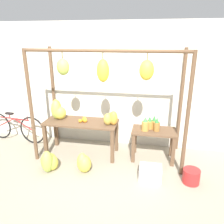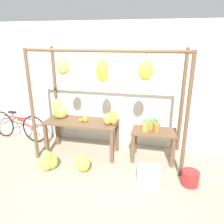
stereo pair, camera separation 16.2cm
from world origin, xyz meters
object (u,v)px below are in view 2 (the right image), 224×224
object	(u,v)px
banana_pile_ground_left	(48,160)
blue_bucket	(190,178)
banana_pile_ground_right	(82,163)
orange_pile	(84,120)
fruit_crate_white	(149,174)
papaya_pile	(111,118)
pineapple_cluster	(151,125)
parked_bicycle	(18,126)
banana_pile_on_table	(58,110)

from	to	relation	value
banana_pile_ground_left	blue_bucket	world-z (taller)	banana_pile_ground_left
banana_pile_ground_right	blue_bucket	bearing A→B (deg)	0.61
orange_pile	banana_pile_ground_left	size ratio (longest dim) A/B	0.49
orange_pile	fruit_crate_white	world-z (taller)	orange_pile
banana_pile_ground_left	papaya_pile	xyz separation A→B (m)	(1.10, 0.67, 0.72)
banana_pile_ground_right	fruit_crate_white	xyz separation A→B (m)	(1.26, -0.01, -0.05)
papaya_pile	pineapple_cluster	bearing A→B (deg)	8.61
banana_pile_ground_left	parked_bicycle	xyz separation A→B (m)	(-1.37, 1.04, 0.18)
banana_pile_on_table	orange_pile	size ratio (longest dim) A/B	2.00
banana_pile_on_table	banana_pile_ground_left	size ratio (longest dim) A/B	0.98
orange_pile	papaya_pile	bearing A→B (deg)	-4.62
banana_pile_on_table	banana_pile_ground_left	world-z (taller)	banana_pile_on_table
blue_bucket	papaya_pile	xyz separation A→B (m)	(-1.56, 0.59, 0.77)
banana_pile_ground_left	papaya_pile	world-z (taller)	papaya_pile
papaya_pile	banana_pile_on_table	bearing A→B (deg)	174.51
banana_pile_on_table	papaya_pile	bearing A→B (deg)	-5.49
orange_pile	banana_pile_ground_left	distance (m)	1.09
banana_pile_ground_left	banana_pile_on_table	bearing A→B (deg)	97.44
papaya_pile	orange_pile	bearing A→B (deg)	175.38
banana_pile_on_table	parked_bicycle	xyz separation A→B (m)	(-1.27, 0.26, -0.60)
blue_bucket	parked_bicycle	size ratio (longest dim) A/B	0.18
orange_pile	pineapple_cluster	size ratio (longest dim) A/B	0.60
pineapple_cluster	fruit_crate_white	xyz separation A→B (m)	(0.04, -0.74, -0.65)
pineapple_cluster	banana_pile_ground_left	distance (m)	2.15
parked_bicycle	papaya_pile	size ratio (longest dim) A/B	5.14
papaya_pile	parked_bicycle	bearing A→B (deg)	171.47
banana_pile_on_table	orange_pile	distance (m)	0.64
pineapple_cluster	papaya_pile	distance (m)	0.82
banana_pile_on_table	papaya_pile	xyz separation A→B (m)	(1.20, -0.12, -0.06)
fruit_crate_white	parked_bicycle	distance (m)	3.47
pineapple_cluster	parked_bicycle	bearing A→B (deg)	175.66
banana_pile_ground_left	blue_bucket	distance (m)	2.66
banana_pile_on_table	pineapple_cluster	world-z (taller)	banana_pile_on_table
banana_pile_ground_left	papaya_pile	distance (m)	1.47
orange_pile	banana_pile_ground_left	world-z (taller)	orange_pile
parked_bicycle	pineapple_cluster	bearing A→B (deg)	-4.34
orange_pile	parked_bicycle	size ratio (longest dim) A/B	0.13
fruit_crate_white	papaya_pile	size ratio (longest dim) A/B	1.23
parked_bicycle	fruit_crate_white	bearing A→B (deg)	-16.61
banana_pile_ground_right	papaya_pile	distance (m)	1.03
banana_pile_ground_right	blue_bucket	xyz separation A→B (m)	(1.97, 0.02, -0.05)
pineapple_cluster	fruit_crate_white	world-z (taller)	pineapple_cluster
banana_pile_ground_left	papaya_pile	size ratio (longest dim) A/B	1.38
banana_pile_on_table	banana_pile_ground_right	xyz separation A→B (m)	(0.79, -0.73, -0.77)
fruit_crate_white	banana_pile_ground_right	bearing A→B (deg)	179.76
banana_pile_on_table	banana_pile_ground_left	xyz separation A→B (m)	(0.10, -0.79, -0.78)
banana_pile_on_table	fruit_crate_white	xyz separation A→B (m)	(2.05, -0.73, -0.83)
banana_pile_ground_left	banana_pile_ground_right	distance (m)	0.69
banana_pile_on_table	pineapple_cluster	xyz separation A→B (m)	(2.00, 0.01, -0.18)
banana_pile_on_table	banana_pile_ground_right	world-z (taller)	banana_pile_on_table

